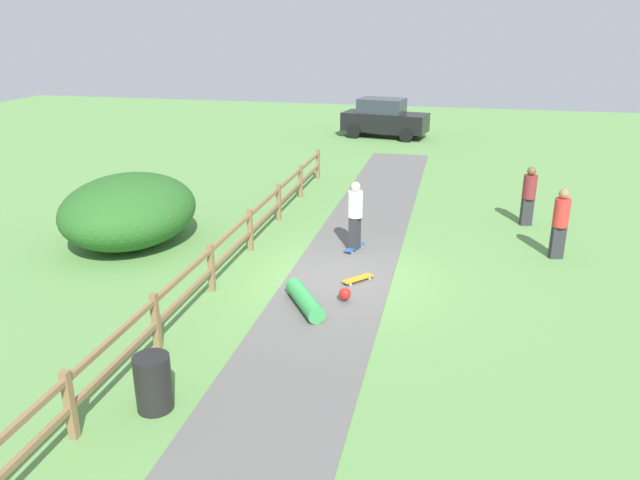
{
  "coord_description": "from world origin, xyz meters",
  "views": [
    {
      "loc": [
        2.45,
        -12.68,
        5.66
      ],
      "look_at": [
        -0.41,
        -0.24,
        1.0
      ],
      "focal_mm": 34.11,
      "sensor_mm": 36.0,
      "label": 1
    }
  ],
  "objects_px": {
    "trash_bin": "(153,383)",
    "bystander_maroon": "(529,193)",
    "skater_fallen": "(308,299)",
    "bystander_red": "(560,220)",
    "parked_car_black": "(384,118)",
    "skater_riding": "(355,212)",
    "skateboard_loose": "(358,279)",
    "bush_large": "(129,210)"
  },
  "relations": [
    {
      "from": "skater_riding",
      "to": "bystander_maroon",
      "type": "bearing_deg",
      "value": 35.0
    },
    {
      "from": "skateboard_loose",
      "to": "parked_car_black",
      "type": "relative_size",
      "value": 0.17
    },
    {
      "from": "trash_bin",
      "to": "bystander_maroon",
      "type": "xyz_separation_m",
      "value": [
        6.33,
        10.56,
        0.5
      ]
    },
    {
      "from": "trash_bin",
      "to": "skateboard_loose",
      "type": "relative_size",
      "value": 1.23
    },
    {
      "from": "trash_bin",
      "to": "skater_riding",
      "type": "bearing_deg",
      "value": 76.16
    },
    {
      "from": "bystander_maroon",
      "to": "trash_bin",
      "type": "bearing_deg",
      "value": -120.96
    },
    {
      "from": "skater_riding",
      "to": "parked_car_black",
      "type": "distance_m",
      "value": 16.24
    },
    {
      "from": "bush_large",
      "to": "trash_bin",
      "type": "bearing_deg",
      "value": -58.36
    },
    {
      "from": "skateboard_loose",
      "to": "bystander_red",
      "type": "relative_size",
      "value": 0.41
    },
    {
      "from": "skater_fallen",
      "to": "trash_bin",
      "type": "bearing_deg",
      "value": -110.72
    },
    {
      "from": "skateboard_loose",
      "to": "skater_fallen",
      "type": "bearing_deg",
      "value": -117.16
    },
    {
      "from": "bush_large",
      "to": "skateboard_loose",
      "type": "xyz_separation_m",
      "value": [
        6.32,
        -1.2,
        -0.83
      ]
    },
    {
      "from": "skater_riding",
      "to": "parked_car_black",
      "type": "bearing_deg",
      "value": 94.63
    },
    {
      "from": "trash_bin",
      "to": "skater_fallen",
      "type": "bearing_deg",
      "value": 69.28
    },
    {
      "from": "bush_large",
      "to": "bystander_maroon",
      "type": "xyz_separation_m",
      "value": [
        10.4,
        3.95,
        0.03
      ]
    },
    {
      "from": "trash_bin",
      "to": "skater_fallen",
      "type": "xyz_separation_m",
      "value": [
        1.46,
        3.87,
        -0.25
      ]
    },
    {
      "from": "skater_fallen",
      "to": "bystander_red",
      "type": "height_order",
      "value": "bystander_red"
    },
    {
      "from": "skater_riding",
      "to": "skateboard_loose",
      "type": "height_order",
      "value": "skater_riding"
    },
    {
      "from": "bush_large",
      "to": "skater_fallen",
      "type": "distance_m",
      "value": 6.21
    },
    {
      "from": "skater_riding",
      "to": "skateboard_loose",
      "type": "bearing_deg",
      "value": -77.85
    },
    {
      "from": "bystander_maroon",
      "to": "parked_car_black",
      "type": "distance_m",
      "value": 14.27
    },
    {
      "from": "skater_fallen",
      "to": "skateboard_loose",
      "type": "bearing_deg",
      "value": 62.84
    },
    {
      "from": "skateboard_loose",
      "to": "bystander_maroon",
      "type": "xyz_separation_m",
      "value": [
        4.08,
        5.15,
        0.86
      ]
    },
    {
      "from": "bystander_maroon",
      "to": "parked_car_black",
      "type": "relative_size",
      "value": 0.39
    },
    {
      "from": "bystander_red",
      "to": "parked_car_black",
      "type": "bearing_deg",
      "value": 112.12
    },
    {
      "from": "bush_large",
      "to": "skater_fallen",
      "type": "bearing_deg",
      "value": -26.34
    },
    {
      "from": "bush_large",
      "to": "bystander_maroon",
      "type": "bearing_deg",
      "value": 20.81
    },
    {
      "from": "trash_bin",
      "to": "bystander_maroon",
      "type": "height_order",
      "value": "bystander_maroon"
    },
    {
      "from": "trash_bin",
      "to": "parked_car_black",
      "type": "height_order",
      "value": "parked_car_black"
    },
    {
      "from": "skateboard_loose",
      "to": "parked_car_black",
      "type": "bearing_deg",
      "value": 95.47
    },
    {
      "from": "skater_riding",
      "to": "skateboard_loose",
      "type": "distance_m",
      "value": 2.25
    },
    {
      "from": "trash_bin",
      "to": "bystander_red",
      "type": "xyz_separation_m",
      "value": [
        6.85,
        8.01,
        0.54
      ]
    },
    {
      "from": "trash_bin",
      "to": "skater_fallen",
      "type": "height_order",
      "value": "trash_bin"
    },
    {
      "from": "skater_riding",
      "to": "bystander_maroon",
      "type": "xyz_separation_m",
      "value": [
        4.51,
        3.16,
        -0.08
      ]
    },
    {
      "from": "trash_bin",
      "to": "parked_car_black",
      "type": "bearing_deg",
      "value": 88.76
    },
    {
      "from": "trash_bin",
      "to": "skater_fallen",
      "type": "distance_m",
      "value": 4.14
    },
    {
      "from": "skater_riding",
      "to": "bystander_red",
      "type": "bearing_deg",
      "value": 6.89
    },
    {
      "from": "skateboard_loose",
      "to": "trash_bin",
      "type": "bearing_deg",
      "value": -112.62
    },
    {
      "from": "bystander_red",
      "to": "trash_bin",
      "type": "bearing_deg",
      "value": -130.54
    },
    {
      "from": "skater_fallen",
      "to": "bystander_red",
      "type": "bearing_deg",
      "value": 37.56
    },
    {
      "from": "bystander_red",
      "to": "skater_fallen",
      "type": "bearing_deg",
      "value": -142.44
    },
    {
      "from": "bush_large",
      "to": "trash_bin",
      "type": "height_order",
      "value": "bush_large"
    }
  ]
}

